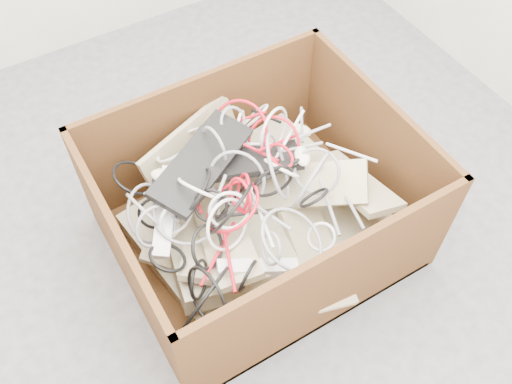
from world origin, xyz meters
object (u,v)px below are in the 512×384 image
power_strip_right (258,268)px  vga_plug (355,168)px  power_strip_left (166,212)px  cardboard_box (256,221)px

power_strip_right → vga_plug: (0.52, 0.17, 0.03)m
power_strip_left → cardboard_box: bearing=-68.1°
power_strip_right → power_strip_left: bearing=140.9°
vga_plug → cardboard_box: bearing=-152.1°
cardboard_box → power_strip_right: size_ratio=3.97×
power_strip_right → vga_plug: power_strip_right is taller
cardboard_box → power_strip_right: cardboard_box is taller
power_strip_left → power_strip_right: 0.38m
vga_plug → power_strip_right: bearing=-119.1°
cardboard_box → power_strip_right: 0.35m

